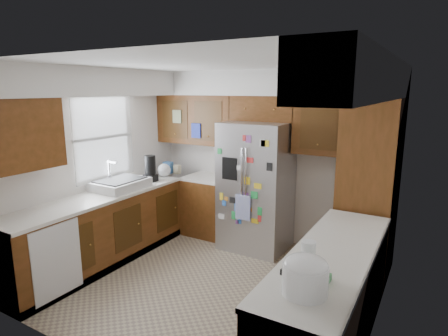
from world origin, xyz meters
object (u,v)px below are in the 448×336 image
at_px(pantry, 369,189).
at_px(paper_towel, 308,257).
at_px(fridge, 256,186).
at_px(rice_cooker, 305,274).

distance_m(pantry, paper_towel, 2.08).
height_order(fridge, paper_towel, fridge).
bearing_deg(fridge, rice_cooker, -58.29).
bearing_deg(paper_towel, pantry, 87.89).
bearing_deg(pantry, paper_towel, -92.11).
xyz_separation_m(pantry, rice_cooker, (-0.00, -2.37, -0.02)).
bearing_deg(fridge, paper_towel, -56.22).
height_order(pantry, rice_cooker, pantry).
distance_m(pantry, rice_cooker, 2.37).
height_order(pantry, fridge, pantry).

